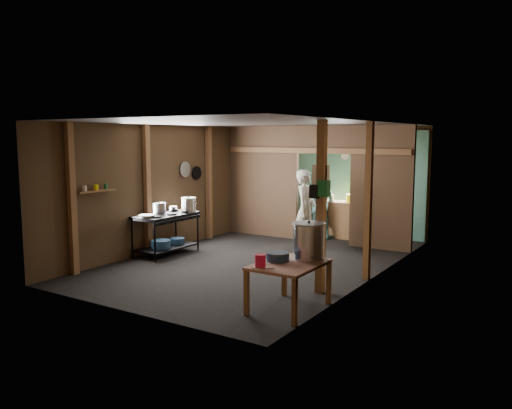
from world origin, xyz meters
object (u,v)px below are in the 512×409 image
Objects in this scene: gas_range at (166,234)px; prep_table at (289,286)px; stock_pot at (309,242)px; yellow_tub at (353,198)px; pink_bucket at (260,261)px; cook at (305,209)px; stove_pot_large at (189,205)px.

gas_range is 1.27× the size of prep_table.
stock_pot is 5.00m from yellow_tub.
yellow_tub is (-0.95, 5.59, 0.21)m from pink_bucket.
stock_pot is at bearing 66.33° from pink_bucket.
pink_bucket is (3.50, -2.02, 0.32)m from gas_range.
cook is at bearing 113.88° from prep_table.
pink_bucket is (-0.21, -0.40, 0.41)m from prep_table.
stove_pot_large is 2.45m from cook.
yellow_tub is at bearing 104.83° from stock_pot.
cook reaches higher than stove_pot_large.
gas_range is 2.60× the size of stock_pot.
pink_bucket is (-0.33, -0.75, -0.16)m from stock_pot.
gas_range reaches higher than prep_table.
stock_pot is (0.12, 0.35, 0.57)m from prep_table.
prep_table is at bearing 61.90° from pink_bucket.
cook reaches higher than pink_bucket.
pink_bucket is at bearing -37.34° from stove_pot_large.
cook is (-0.44, -1.55, -0.10)m from yellow_tub.
stove_pot_large is 3.86m from yellow_tub.
stove_pot_large is (0.17, 0.51, 0.55)m from gas_range.
pink_bucket is 0.51× the size of yellow_tub.
gas_range is 4.05m from prep_table.
stock_pot is 0.83m from pink_bucket.
pink_bucket is at bearing -113.67° from stock_pot.
stove_pot_large is 0.95× the size of yellow_tub.
pink_bucket is at bearing -80.33° from yellow_tub.
gas_range is 0.83× the size of cook.
yellow_tub is (2.38, 3.05, -0.02)m from stove_pot_large.
cook is (1.93, 1.49, -0.12)m from stove_pot_large.
stove_pot_large reaches higher than gas_range.
gas_range is at bearing 149.94° from pink_bucket.
yellow_tub is (-1.28, 4.84, 0.04)m from stock_pot.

